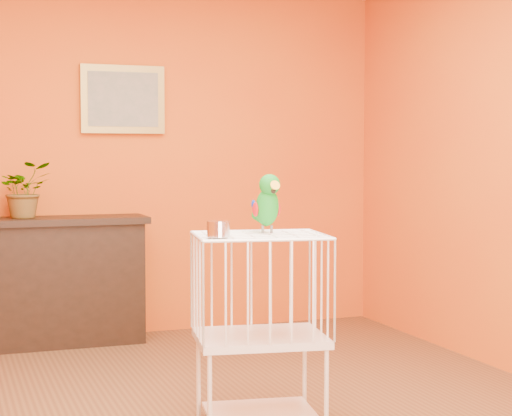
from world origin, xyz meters
name	(u,v)px	position (x,y,z in m)	size (l,w,h in m)	color
room_shell	(212,106)	(0.00, 0.00, 1.58)	(4.50, 4.50, 4.50)	#D86014
console_cabinet	(60,281)	(-0.50, 2.04, 0.45)	(1.22, 0.44, 0.90)	black
potted_plant	(25,196)	(-0.73, 2.05, 1.06)	(0.35, 0.39, 0.30)	#26722D
framed_picture	(123,99)	(0.00, 2.22, 1.75)	(0.62, 0.04, 0.50)	#A3873A
birdcage	(260,328)	(0.19, -0.19, 0.50)	(0.69, 0.57, 0.95)	white
feed_cup	(218,229)	(-0.06, -0.29, 1.00)	(0.11, 0.11, 0.07)	silver
parrot	(267,203)	(0.24, -0.14, 1.11)	(0.14, 0.26, 0.30)	#59544C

